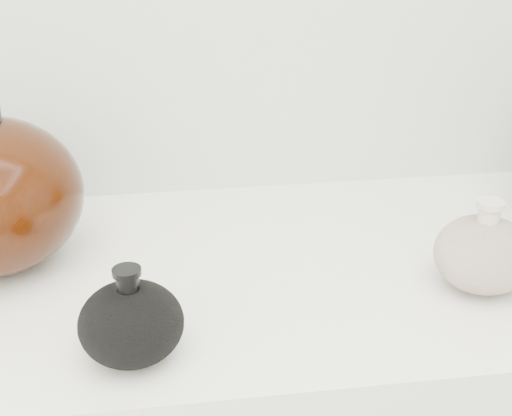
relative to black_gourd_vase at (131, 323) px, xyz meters
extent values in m
cube|color=silver|center=(0.17, 0.17, -0.06)|extent=(1.20, 0.50, 0.03)
ellipsoid|color=black|center=(0.00, 0.00, 0.00)|extent=(0.13, 0.13, 0.08)
cylinder|color=black|center=(0.00, 0.00, 0.05)|extent=(0.03, 0.03, 0.03)
cylinder|color=black|center=(0.00, 0.00, 0.06)|extent=(0.03, 0.03, 0.01)
ellipsoid|color=beige|center=(0.41, 0.08, 0.00)|extent=(0.14, 0.14, 0.09)
cylinder|color=#C3B29F|center=(0.41, 0.08, 0.05)|extent=(0.03, 0.03, 0.03)
cylinder|color=#C3B29F|center=(0.41, 0.08, 0.07)|extent=(0.04, 0.04, 0.01)
camera|label=1|loc=(0.04, -0.61, 0.42)|focal=50.00mm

